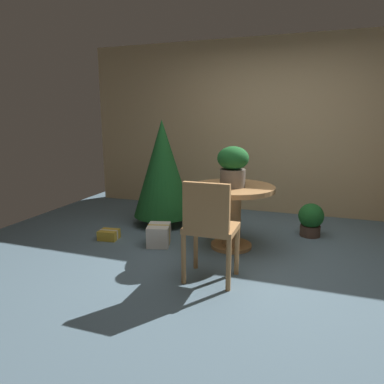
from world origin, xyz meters
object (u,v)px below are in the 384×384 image
(flower_vase, at_px, (233,165))
(round_dining_table, at_px, (232,204))
(gift_box_gold, at_px, (109,235))
(potted_plant, at_px, (311,219))
(gift_box_cream, at_px, (159,235))
(holiday_tree, at_px, (163,169))
(wooden_chair_near, at_px, (209,225))

(flower_vase, bearing_deg, round_dining_table, 98.00)
(gift_box_gold, relative_size, potted_plant, 0.59)
(potted_plant, bearing_deg, gift_box_cream, -151.31)
(flower_vase, height_order, holiday_tree, holiday_tree)
(flower_vase, xyz_separation_m, potted_plant, (0.84, 0.74, -0.74))
(gift_box_cream, distance_m, potted_plant, 1.89)
(flower_vase, distance_m, potted_plant, 1.34)
(flower_vase, relative_size, potted_plant, 1.06)
(wooden_chair_near, relative_size, holiday_tree, 0.65)
(gift_box_cream, bearing_deg, wooden_chair_near, -40.79)
(wooden_chair_near, xyz_separation_m, holiday_tree, (-1.09, 1.47, 0.24))
(wooden_chair_near, bearing_deg, gift_box_gold, 155.39)
(round_dining_table, xyz_separation_m, gift_box_cream, (-0.81, -0.21, -0.39))
(flower_vase, height_order, wooden_chair_near, flower_vase)
(wooden_chair_near, distance_m, gift_box_gold, 1.68)
(flower_vase, bearing_deg, wooden_chair_near, -90.40)
(flower_vase, relative_size, holiday_tree, 0.31)
(potted_plant, bearing_deg, flower_vase, -138.60)
(round_dining_table, distance_m, gift_box_gold, 1.55)
(round_dining_table, distance_m, flower_vase, 0.45)
(holiday_tree, bearing_deg, round_dining_table, -27.16)
(round_dining_table, distance_m, gift_box_cream, 0.92)
(flower_vase, distance_m, gift_box_cream, 1.18)
(round_dining_table, relative_size, holiday_tree, 0.65)
(wooden_chair_near, bearing_deg, potted_plant, 62.21)
(round_dining_table, height_order, flower_vase, flower_vase)
(round_dining_table, bearing_deg, wooden_chair_near, -90.00)
(wooden_chair_near, distance_m, gift_box_cream, 1.15)
(holiday_tree, distance_m, gift_box_gold, 1.14)
(wooden_chair_near, bearing_deg, holiday_tree, 126.63)
(flower_vase, relative_size, wooden_chair_near, 0.47)
(flower_vase, xyz_separation_m, holiday_tree, (-1.10, 0.60, -0.18))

